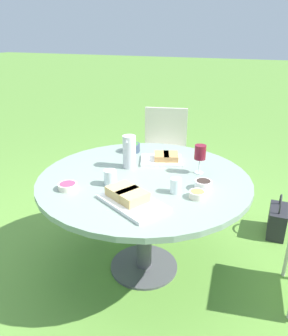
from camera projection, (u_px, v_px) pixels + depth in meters
name	position (u px, v px, depth m)	size (l,w,h in m)	color
ground_plane	(144.00, 267.00, 2.43)	(40.00, 40.00, 0.00)	#5B8C38
dining_table	(144.00, 189.00, 2.18)	(1.39, 1.39, 0.74)	#4C4C51
chair_near_right	(164.00, 145.00, 3.38)	(0.51, 0.52, 0.89)	beige
water_pitcher	(129.00, 152.00, 2.24)	(0.10, 0.09, 0.23)	silver
wine_glass	(200.00, 153.00, 2.14)	(0.08, 0.08, 0.20)	silver
platter_bread_main	(164.00, 158.00, 2.38)	(0.31, 0.35, 0.06)	white
platter_charcuterie	(130.00, 198.00, 1.81)	(0.38, 0.45, 0.07)	white
bowl_fries	(197.00, 194.00, 1.86)	(0.09, 0.09, 0.04)	beige
bowl_salad	(131.00, 147.00, 2.57)	(0.13, 0.13, 0.07)	#334256
bowl_olives	(203.00, 184.00, 1.96)	(0.10, 0.10, 0.06)	white
bowl_dip_red	(68.00, 186.00, 1.97)	(0.12, 0.12, 0.04)	beige
cup_water_near	(176.00, 186.00, 1.91)	(0.07, 0.07, 0.09)	silver
cup_water_far	(110.00, 178.00, 2.01)	(0.08, 0.08, 0.10)	silver
handbag	(277.00, 220.00, 2.78)	(0.30, 0.14, 0.37)	#232328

